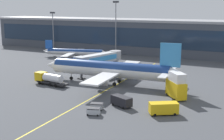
{
  "coord_description": "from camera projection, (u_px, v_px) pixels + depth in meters",
  "views": [
    {
      "loc": [
        36.74,
        -70.33,
        21.64
      ],
      "look_at": [
        -1.7,
        3.21,
        4.5
      ],
      "focal_mm": 49.58,
      "sensor_mm": 36.0,
      "label": 1
    }
  ],
  "objects": [
    {
      "name": "commuter_jet_far",
      "position": [
        75.0,
        52.0,
        133.06
      ],
      "size": [
        28.96,
        23.28,
        7.22
      ],
      "color": "white",
      "rests_on": "ground_plane"
    },
    {
      "name": "jet_bridge",
      "position": [
        101.0,
        59.0,
        99.38
      ],
      "size": [
        7.56,
        19.67,
        6.88
      ],
      "color": "#B2B7BC",
      "rests_on": "ground_plane"
    },
    {
      "name": "catering_lift",
      "position": [
        176.0,
        86.0,
        73.78
      ],
      "size": [
        6.34,
        6.78,
        6.3
      ],
      "color": "yellow",
      "rests_on": "ground_plane"
    },
    {
      "name": "fuel_tanker",
      "position": [
        49.0,
        79.0,
        86.59
      ],
      "size": [
        11.01,
        3.64,
        3.25
      ],
      "color": "#232326",
      "rests_on": "ground_plane"
    },
    {
      "name": "main_airliner",
      "position": [
        111.0,
        69.0,
        87.2
      ],
      "size": [
        42.81,
        33.82,
        12.35
      ],
      "color": "white",
      "rests_on": "ground_plane"
    },
    {
      "name": "ground_plane",
      "position": [
        112.0,
        89.0,
        82.09
      ],
      "size": [
        700.0,
        700.0,
        0.0
      ],
      "primitive_type": "plane",
      "color": "#47494F"
    },
    {
      "name": "crew_van",
      "position": [
        121.0,
        100.0,
        67.96
      ],
      "size": [
        5.42,
        3.82,
        2.3
      ],
      "color": "black",
      "rests_on": "ground_plane"
    },
    {
      "name": "baggage_cart_0",
      "position": [
        93.0,
        111.0,
        62.65
      ],
      "size": [
        3.0,
        2.3,
        1.48
      ],
      "color": "#B2B7BC",
      "rests_on": "ground_plane"
    },
    {
      "name": "apron_light_mast_0",
      "position": [
        53.0,
        27.0,
        155.13
      ],
      "size": [
        2.8,
        0.5,
        18.92
      ],
      "color": "gray",
      "rests_on": "ground_plane"
    },
    {
      "name": "baggage_cart_1",
      "position": [
        97.0,
        106.0,
        65.75
      ],
      "size": [
        3.0,
        2.3,
        1.48
      ],
      "color": "gray",
      "rests_on": "ground_plane"
    },
    {
      "name": "apron_light_mast_1",
      "position": [
        116.0,
        24.0,
        138.55
      ],
      "size": [
        2.8,
        0.5,
        23.97
      ],
      "color": "gray",
      "rests_on": "ground_plane"
    },
    {
      "name": "lavatory_truck",
      "position": [
        163.0,
        108.0,
        62.78
      ],
      "size": [
        6.11,
        5.12,
        2.5
      ],
      "color": "yellow",
      "rests_on": "ground_plane"
    },
    {
      "name": "apron_lead_in_line",
      "position": [
        112.0,
        87.0,
        84.34
      ],
      "size": [
        3.99,
        79.93,
        0.01
      ],
      "primitive_type": "cube",
      "rotation": [
        0.0,
        0.0,
        0.05
      ],
      "color": "yellow",
      "rests_on": "ground_plane"
    },
    {
      "name": "terminal_building",
      "position": [
        156.0,
        37.0,
        143.45
      ],
      "size": [
        180.51,
        20.98,
        15.69
      ],
      "color": "#424751",
      "rests_on": "ground_plane"
    }
  ]
}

